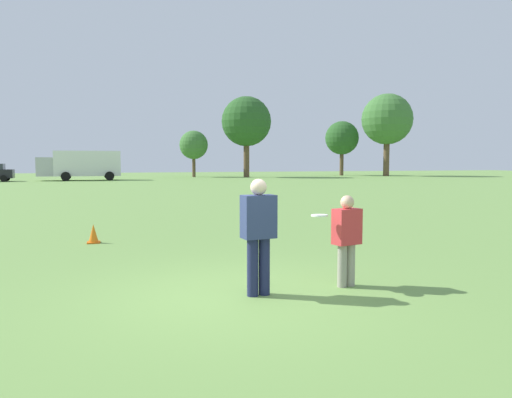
{
  "coord_description": "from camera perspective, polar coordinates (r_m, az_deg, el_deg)",
  "views": [
    {
      "loc": [
        -1.82,
        -7.0,
        2.06
      ],
      "look_at": [
        1.17,
        2.76,
        1.26
      ],
      "focal_mm": 33.74,
      "sensor_mm": 36.0,
      "label": 1
    }
  ],
  "objects": [
    {
      "name": "frisbee",
      "position": [
        7.72,
        7.52,
        -1.94
      ],
      "size": [
        0.27,
        0.27,
        0.03
      ],
      "color": "white"
    },
    {
      "name": "tree_center_elm",
      "position": [
        64.04,
        -7.4,
        6.36
      ],
      "size": [
        3.75,
        3.75,
        6.09
      ],
      "color": "brown",
      "rests_on": "ground"
    },
    {
      "name": "player_defender",
      "position": [
        8.03,
        10.7,
        -4.31
      ],
      "size": [
        0.49,
        0.35,
        1.51
      ],
      "color": "gray",
      "rests_on": "ground"
    },
    {
      "name": "tree_east_birch",
      "position": [
        62.77,
        -1.15,
        9.15
      ],
      "size": [
        6.4,
        6.4,
        10.4
      ],
      "color": "brown",
      "rests_on": "ground"
    },
    {
      "name": "box_truck",
      "position": [
        55.59,
        -19.99,
        3.9
      ],
      "size": [
        8.59,
        3.24,
        3.18
      ],
      "color": "white",
      "rests_on": "ground"
    },
    {
      "name": "tree_east_oak",
      "position": [
        71.78,
        10.15,
        7.12
      ],
      "size": [
        4.87,
        4.87,
        7.91
      ],
      "color": "brown",
      "rests_on": "ground"
    },
    {
      "name": "player_thrower",
      "position": [
        7.34,
        0.3,
        -3.72
      ],
      "size": [
        0.53,
        0.34,
        1.79
      ],
      "color": "#1E234C",
      "rests_on": "ground"
    },
    {
      "name": "traffic_cone",
      "position": [
        12.83,
        -18.71,
        -3.94
      ],
      "size": [
        0.32,
        0.32,
        0.48
      ],
      "color": "#D8590C",
      "rests_on": "ground"
    },
    {
      "name": "ground_plane",
      "position": [
        7.52,
        -2.42,
        -11.4
      ],
      "size": [
        167.83,
        167.83,
        0.0
      ],
      "primitive_type": "plane",
      "color": "#6B9347"
    },
    {
      "name": "tree_far_east_pine",
      "position": [
        70.36,
        15.28,
        9.08
      ],
      "size": [
        7.05,
        7.05,
        11.46
      ],
      "color": "brown",
      "rests_on": "ground"
    }
  ]
}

